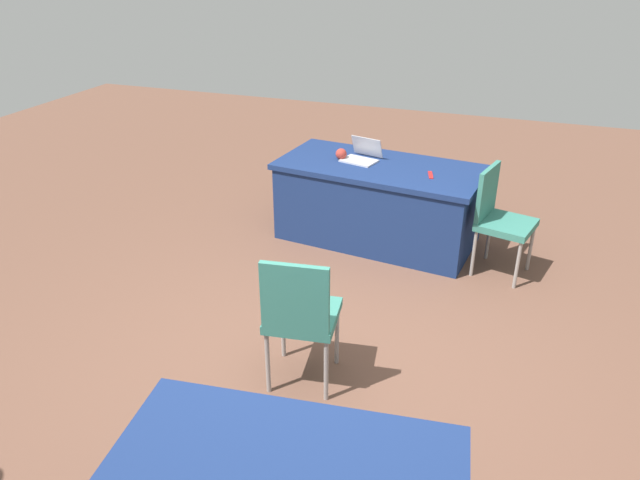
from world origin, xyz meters
TOP-DOWN VIEW (x-y plane):
  - ground_plane at (0.00, 0.00)m, footprint 14.40×14.40m
  - table_foreground at (0.14, -2.17)m, footprint 1.99×1.12m
  - chair_tucked_left at (0.06, 0.09)m, footprint 0.50×0.50m
  - chair_tucked_right at (-0.99, -1.90)m, footprint 0.53×0.53m
  - laptop_silver at (0.34, -2.24)m, footprint 0.38×0.36m
  - yarn_ball at (0.53, -2.20)m, footprint 0.11×0.11m
  - scissors_red at (-0.35, -2.05)m, footprint 0.08×0.18m

SIDE VIEW (x-z plane):
  - ground_plane at x=0.00m, z-range 0.00..0.00m
  - table_foreground at x=0.14m, z-range 0.00..0.77m
  - chair_tucked_right at x=-0.99m, z-range 0.07..1.01m
  - chair_tucked_left at x=0.06m, z-range 0.08..1.05m
  - scissors_red at x=-0.35m, z-range 0.76..0.77m
  - laptop_silver at x=0.34m, z-range 0.70..0.91m
  - yarn_ball at x=0.53m, z-range 0.76..0.87m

